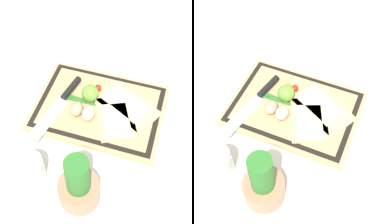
{
  "view_description": "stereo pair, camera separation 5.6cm",
  "coord_description": "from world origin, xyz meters",
  "views": [
    {
      "loc": [
        -0.17,
        0.6,
        0.84
      ],
      "look_at": [
        0.0,
        0.04,
        0.04
      ],
      "focal_mm": 50.0,
      "sensor_mm": 36.0,
      "label": 1
    },
    {
      "loc": [
        -0.23,
        0.58,
        0.84
      ],
      "look_at": [
        0.0,
        0.04,
        0.04
      ],
      "focal_mm": 50.0,
      "sensor_mm": 36.0,
      "label": 2
    }
  ],
  "objects": [
    {
      "name": "cutting_board",
      "position": [
        0.0,
        0.0,
        0.01
      ],
      "size": [
        0.42,
        0.31,
        0.02
      ],
      "color": "tan",
      "rests_on": "ground_plane"
    },
    {
      "name": "lime",
      "position": [
        0.04,
        -0.02,
        0.05
      ],
      "size": [
        0.06,
        0.06,
        0.06
      ],
      "primitive_type": "sphere",
      "color": "#70A838",
      "rests_on": "cutting_board"
    },
    {
      "name": "knife",
      "position": [
        0.12,
        0.0,
        0.03
      ],
      "size": [
        0.09,
        0.28,
        0.02
      ],
      "color": "silver",
      "rests_on": "cutting_board"
    },
    {
      "name": "scallion_bunch",
      "position": [
        0.0,
        -0.0,
        0.02
      ],
      "size": [
        0.27,
        0.04,
        0.01
      ],
      "color": "#2D7528",
      "rests_on": "cutting_board"
    },
    {
      "name": "herb_pot",
      "position": [
        -0.04,
        0.3,
        0.07
      ],
      "size": [
        0.11,
        0.11,
        0.2
      ],
      "color": "#AD7A5B",
      "rests_on": "ground_plane"
    },
    {
      "name": "cherry_tomato_yellow",
      "position": [
        0.05,
        -0.07,
        0.03
      ],
      "size": [
        0.02,
        0.02,
        0.02
      ],
      "primitive_type": "sphere",
      "color": "gold",
      "rests_on": "cutting_board"
    },
    {
      "name": "cherry_tomato_red",
      "position": [
        0.02,
        -0.06,
        0.03
      ],
      "size": [
        0.02,
        0.02,
        0.02
      ],
      "primitive_type": "sphere",
      "color": "red",
      "rests_on": "cutting_board"
    },
    {
      "name": "egg_pink",
      "position": [
        0.02,
        0.05,
        0.04
      ],
      "size": [
        0.04,
        0.05,
        0.04
      ],
      "primitive_type": "ellipsoid",
      "color": "beige",
      "rests_on": "cutting_board"
    },
    {
      "name": "sauce_jar",
      "position": [
        0.11,
        0.28,
        0.04
      ],
      "size": [
        0.07,
        0.07,
        0.09
      ],
      "color": "silver",
      "rests_on": "ground_plane"
    },
    {
      "name": "ground_plane",
      "position": [
        0.0,
        0.0,
        0.0
      ],
      "size": [
        6.0,
        6.0,
        0.0
      ],
      "primitive_type": "plane",
      "color": "silver"
    },
    {
      "name": "pizza_slice_far",
      "position": [
        -0.07,
        0.04,
        0.03
      ],
      "size": [
        0.17,
        0.2,
        0.02
      ],
      "color": "#DBBC7F",
      "rests_on": "cutting_board"
    },
    {
      "name": "pizza_slice_near",
      "position": [
        -0.09,
        -0.03,
        0.03
      ],
      "size": [
        0.23,
        0.19,
        0.02
      ],
      "color": "#DBBC7F",
      "rests_on": "cutting_board"
    },
    {
      "name": "egg_brown",
      "position": [
        0.06,
        0.05,
        0.04
      ],
      "size": [
        0.04,
        0.05,
        0.04
      ],
      "primitive_type": "ellipsoid",
      "color": "tan",
      "rests_on": "cutting_board"
    }
  ]
}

